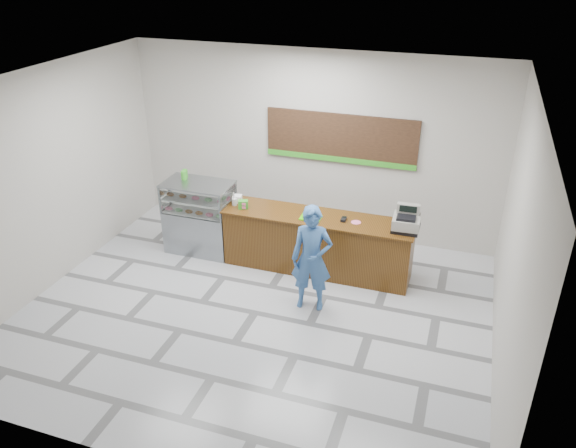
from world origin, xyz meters
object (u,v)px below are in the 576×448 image
(cash_register, at_px, (406,221))
(customer, at_px, (312,259))
(sales_counter, at_px, (317,243))
(display_case, at_px, (200,217))
(serving_tray, at_px, (311,218))

(cash_register, relative_size, customer, 0.27)
(sales_counter, relative_size, customer, 1.91)
(sales_counter, bearing_deg, display_case, -179.99)
(sales_counter, height_order, display_case, display_case)
(serving_tray, bearing_deg, sales_counter, 46.48)
(display_case, distance_m, serving_tray, 2.16)
(display_case, height_order, customer, customer)
(display_case, height_order, cash_register, cash_register)
(display_case, relative_size, serving_tray, 3.76)
(sales_counter, height_order, cash_register, cash_register)
(display_case, relative_size, cash_register, 2.87)
(sales_counter, bearing_deg, cash_register, -0.62)
(sales_counter, height_order, customer, customer)
(display_case, bearing_deg, serving_tray, -2.86)
(sales_counter, xyz_separation_m, cash_register, (1.46, -0.02, 0.66))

